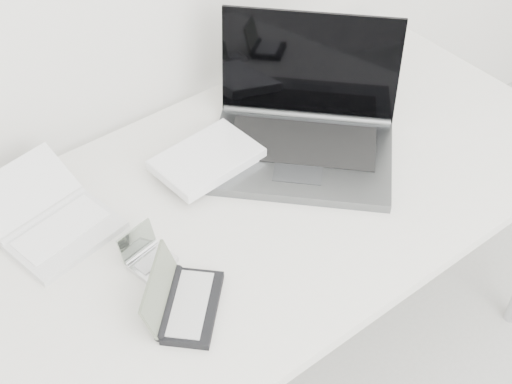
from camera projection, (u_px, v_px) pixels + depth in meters
desk at (256, 210)px, 1.65m from camera, size 1.60×0.80×0.73m
laptop_large at (287, 135)px, 1.70m from camera, size 0.61×0.55×0.29m
netbook_open_white at (53, 222)px, 1.53m from camera, size 0.27×0.31×0.09m
pda_silver at (148, 257)px, 1.47m from camera, size 0.10×0.10×0.07m
palmtop_charcoal at (183, 302)px, 1.38m from camera, size 0.21×0.21×0.10m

